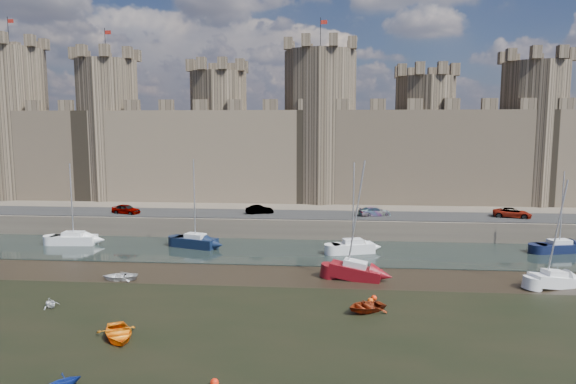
# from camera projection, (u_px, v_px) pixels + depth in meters

# --- Properties ---
(ground) EXTENTS (160.00, 160.00, 0.00)m
(ground) POSITION_uv_depth(u_px,v_px,m) (271.00, 339.00, 34.33)
(ground) COLOR black
(ground) RESTS_ON ground
(seaweed_patch) EXTENTS (70.00, 34.00, 0.01)m
(seaweed_patch) POSITION_uv_depth(u_px,v_px,m) (258.00, 383.00, 28.40)
(seaweed_patch) COLOR black
(seaweed_patch) RESTS_ON ground
(water_channel) EXTENTS (160.00, 12.00, 0.08)m
(water_channel) POSITION_uv_depth(u_px,v_px,m) (296.00, 252.00, 58.04)
(water_channel) COLOR black
(water_channel) RESTS_ON ground
(quay) EXTENTS (160.00, 60.00, 2.50)m
(quay) POSITION_uv_depth(u_px,v_px,m) (310.00, 197.00, 93.46)
(quay) COLOR #4C443A
(quay) RESTS_ON ground
(road) EXTENTS (160.00, 7.00, 0.10)m
(road) POSITION_uv_depth(u_px,v_px,m) (301.00, 215.00, 67.60)
(road) COLOR black
(road) RESTS_ON quay
(castle) EXTENTS (108.50, 11.00, 29.00)m
(castle) POSITION_uv_depth(u_px,v_px,m) (303.00, 142.00, 80.32)
(castle) COLOR #42382B
(castle) RESTS_ON quay
(car_0) EXTENTS (4.21, 2.67, 1.33)m
(car_0) POSITION_uv_depth(u_px,v_px,m) (126.00, 209.00, 68.16)
(car_0) COLOR gray
(car_0) RESTS_ON quay
(car_1) EXTENTS (3.85, 2.31, 1.20)m
(car_1) POSITION_uv_depth(u_px,v_px,m) (259.00, 210.00, 68.16)
(car_1) COLOR gray
(car_1) RESTS_ON quay
(car_2) EXTENTS (4.56, 2.90, 1.23)m
(car_2) POSITION_uv_depth(u_px,v_px,m) (375.00, 212.00, 66.61)
(car_2) COLOR gray
(car_2) RESTS_ON quay
(car_3) EXTENTS (5.02, 3.21, 1.29)m
(car_3) POSITION_uv_depth(u_px,v_px,m) (512.00, 213.00, 65.33)
(car_3) COLOR gray
(car_3) RESTS_ON quay
(sailboat_0) EXTENTS (5.33, 2.40, 9.72)m
(sailboat_0) POSITION_uv_depth(u_px,v_px,m) (74.00, 239.00, 61.36)
(sailboat_0) COLOR silver
(sailboat_0) RESTS_ON ground
(sailboat_1) EXTENTS (5.52, 3.51, 10.32)m
(sailboat_1) POSITION_uv_depth(u_px,v_px,m) (195.00, 241.00, 59.80)
(sailboat_1) COLOR black
(sailboat_1) RESTS_ON ground
(sailboat_2) EXTENTS (5.02, 3.09, 10.12)m
(sailboat_2) POSITION_uv_depth(u_px,v_px,m) (353.00, 247.00, 57.11)
(sailboat_2) COLOR silver
(sailboat_2) RESTS_ON ground
(sailboat_3) EXTENTS (5.52, 3.12, 9.12)m
(sailboat_3) POSITION_uv_depth(u_px,v_px,m) (559.00, 247.00, 57.50)
(sailboat_3) COLOR black
(sailboat_3) RESTS_ON ground
(sailboat_4) EXTENTS (5.03, 2.77, 11.12)m
(sailboat_4) POSITION_uv_depth(u_px,v_px,m) (355.00, 271.00, 47.58)
(sailboat_4) COLOR maroon
(sailboat_4) RESTS_ON ground
(sailboat_5) EXTENTS (4.77, 3.14, 9.60)m
(sailboat_5) POSITION_uv_depth(u_px,v_px,m) (554.00, 279.00, 45.28)
(sailboat_5) COLOR silver
(sailboat_5) RESTS_ON ground
(dinghy_0) EXTENTS (4.06, 4.44, 0.75)m
(dinghy_0) POSITION_uv_depth(u_px,v_px,m) (118.00, 334.00, 34.23)
(dinghy_0) COLOR orange
(dinghy_0) RESTS_ON ground
(dinghy_1) EXTENTS (2.13, 2.08, 0.85)m
(dinghy_1) POSITION_uv_depth(u_px,v_px,m) (65.00, 381.00, 27.78)
(dinghy_1) COLOR #16319A
(dinghy_1) RESTS_ON ground
(dinghy_3) EXTENTS (1.92, 1.87, 0.77)m
(dinghy_3) POSITION_uv_depth(u_px,v_px,m) (50.00, 303.00, 40.04)
(dinghy_3) COLOR white
(dinghy_3) RESTS_ON ground
(dinghy_4) EXTENTS (4.14, 3.95, 0.70)m
(dinghy_4) POSITION_uv_depth(u_px,v_px,m) (366.00, 308.00, 39.21)
(dinghy_4) COLOR maroon
(dinghy_4) RESTS_ON ground
(dinghy_6) EXTENTS (3.47, 2.74, 0.65)m
(dinghy_6) POSITION_uv_depth(u_px,v_px,m) (120.00, 276.00, 47.46)
(dinghy_6) COLOR silver
(dinghy_6) RESTS_ON ground
(buoy_1) EXTENTS (0.48, 0.48, 0.48)m
(buoy_1) POSITION_uv_depth(u_px,v_px,m) (374.00, 298.00, 41.73)
(buoy_1) COLOR red
(buoy_1) RESTS_ON ground
(buoy_2) EXTENTS (0.47, 0.47, 0.47)m
(buoy_2) POSITION_uv_depth(u_px,v_px,m) (214.00, 383.00, 27.97)
(buoy_2) COLOR red
(buoy_2) RESTS_ON ground
(buoy_3) EXTENTS (0.50, 0.50, 0.50)m
(buoy_3) POSITION_uv_depth(u_px,v_px,m) (370.00, 301.00, 41.03)
(buoy_3) COLOR #EA490A
(buoy_3) RESTS_ON ground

